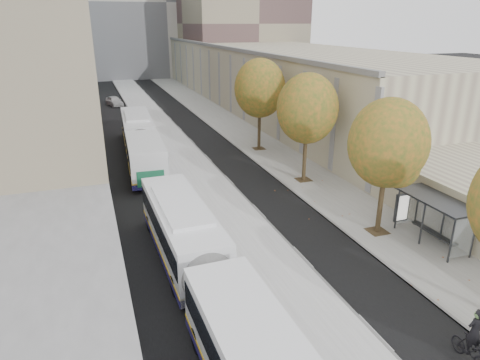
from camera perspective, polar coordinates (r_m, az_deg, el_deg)
name	(u,v)px	position (r m, az deg, el deg)	size (l,w,h in m)	color
bus_platform	(172,145)	(42.07, -9.06, 4.64)	(4.25, 150.00, 0.15)	#B6B6B6
sidewalk	(249,138)	(44.15, 1.21, 5.59)	(4.75, 150.00, 0.08)	gray
building_tan	(251,68)	(74.21, 1.54, 14.69)	(18.00, 92.00, 8.00)	gray
building_far_block	(159,4)	(102.42, -10.78, 22.07)	(30.00, 18.00, 30.00)	#AEA9A0
bus_shelter	(439,206)	(24.79, 25.00, -3.15)	(1.90, 4.40, 2.53)	#383A3F
tree_c	(388,143)	(23.92, 19.13, 4.64)	(4.20, 4.20, 7.28)	#302316
tree_d	(307,109)	(31.19, 8.96, 9.37)	(4.40, 4.40, 7.60)	#302316
tree_e	(260,88)	(39.19, 2.66, 12.12)	(4.60, 4.60, 7.92)	#302316
bus_near	(202,267)	(18.54, -5.07, -11.42)	(2.80, 16.80, 2.79)	silver
bus_far	(141,140)	(38.39, -13.13, 5.23)	(3.52, 17.85, 2.96)	silver
cyclist	(472,343)	(17.72, 28.53, -18.60)	(0.67, 1.78, 2.24)	black
distant_car	(114,101)	(64.54, -16.40, 10.07)	(1.62, 4.02, 1.37)	#BDBDBD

